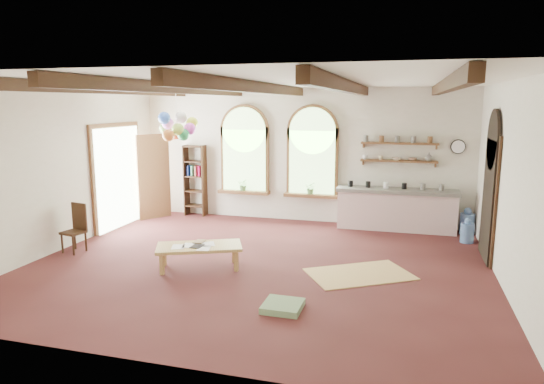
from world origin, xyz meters
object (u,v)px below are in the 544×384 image
(kitchen_counter, at_px, (396,209))
(coffee_table, at_px, (199,248))
(side_chair, at_px, (75,238))
(balloon_cluster, at_px, (177,127))

(kitchen_counter, distance_m, coffee_table, 4.87)
(side_chair, relative_size, balloon_cluster, 0.81)
(kitchen_counter, distance_m, balloon_cluster, 5.25)
(coffee_table, xyz_separation_m, side_chair, (-2.72, 0.24, -0.09))
(side_chair, bearing_deg, balloon_cluster, 58.46)
(balloon_cluster, bearing_deg, coffee_table, -56.70)
(kitchen_counter, xyz_separation_m, side_chair, (-5.95, -3.41, -0.20))
(coffee_table, xyz_separation_m, balloon_cluster, (-1.48, 2.25, 1.96))
(coffee_table, relative_size, balloon_cluster, 1.38)
(coffee_table, bearing_deg, balloon_cluster, 123.30)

